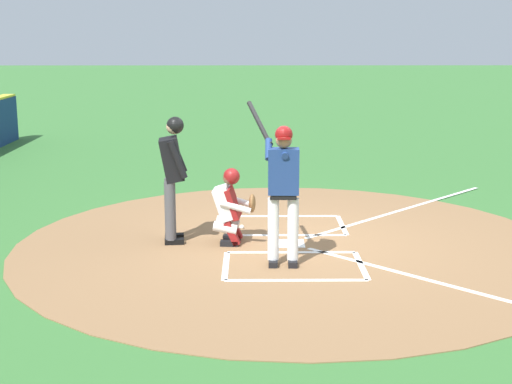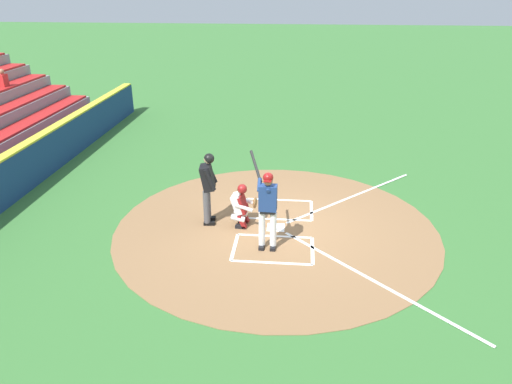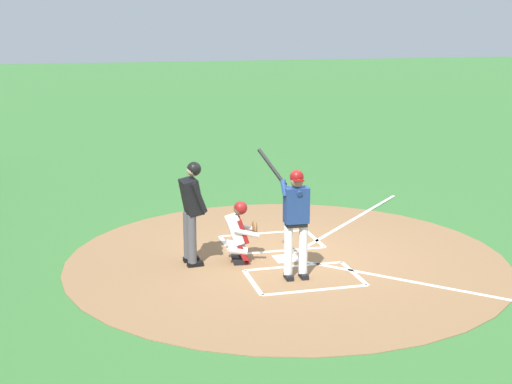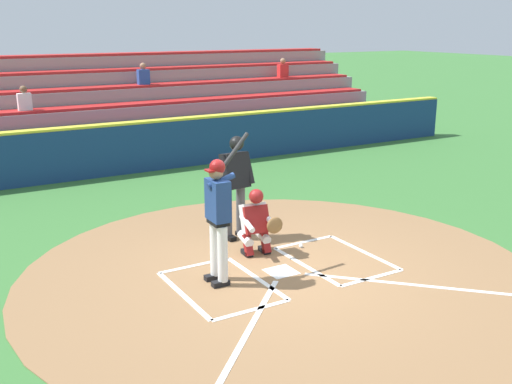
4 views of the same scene
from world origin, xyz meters
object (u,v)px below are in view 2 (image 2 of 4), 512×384
batter (267,205)px  plate_umpire (208,184)px  baseball (251,210)px  catcher (242,204)px

batter → plate_umpire: 1.92m
batter → baseball: batter is taller
batter → baseball: (-1.85, -0.56, -1.06)m
plate_umpire → batter: bearing=54.1°
catcher → baseball: size_ratio=15.27×
batter → baseball: 2.21m
baseball → batter: bearing=16.8°
catcher → plate_umpire: (-0.07, -0.85, 0.49)m
batter → catcher: (-1.06, -0.71, -0.51)m
batter → plate_umpire: (-1.12, -1.56, -0.02)m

